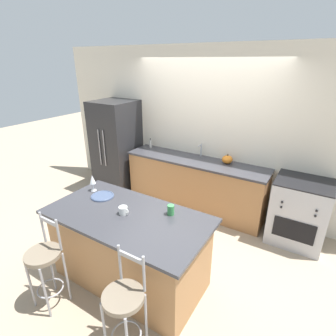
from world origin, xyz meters
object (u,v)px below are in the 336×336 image
pumpkin_decoration (227,159)px  soap_bottle (151,144)px  refrigerator (117,147)px  tumbler_cup (171,210)px  coffee_mug (123,210)px  oven_range (298,211)px  wine_glass (92,180)px  dinner_plate (102,196)px  bar_stool_far (125,305)px  bar_stool_near (46,262)px

pumpkin_decoration → soap_bottle: (-1.53, 0.03, 0.01)m
refrigerator → pumpkin_decoration: bearing=5.8°
refrigerator → tumbler_cup: refrigerator is taller
coffee_mug → soap_bottle: bearing=117.8°
tumbler_cup → soap_bottle: size_ratio=0.64×
pumpkin_decoration → tumbler_cup: bearing=-90.1°
oven_range → wine_glass: bearing=-144.6°
dinner_plate → wine_glass: wine_glass is taller
bar_stool_far → dinner_plate: bearing=141.1°
tumbler_cup → wine_glass: bearing=-178.1°
oven_range → tumbler_cup: 2.03m
bar_stool_near → dinner_plate: 0.94m
refrigerator → wine_glass: refrigerator is taller
refrigerator → wine_glass: (1.02, -1.58, 0.17)m
pumpkin_decoration → bar_stool_near: bearing=-108.7°
oven_range → bar_stool_near: bar_stool_near is taller
bar_stool_far → dinner_plate: 1.37m
coffee_mug → refrigerator: bearing=133.5°
tumbler_cup → soap_bottle: soap_bottle is taller
refrigerator → coffee_mug: 2.48m
dinner_plate → pumpkin_decoration: (0.92, 1.86, 0.07)m
bar_stool_far → tumbler_cup: bar_stool_far is taller
wine_glass → pumpkin_decoration: (1.14, 1.80, -0.08)m
bar_stool_far → coffee_mug: 0.95m
bar_stool_far → soap_bottle: (-1.63, 2.71, 0.44)m
oven_range → dinner_plate: size_ratio=3.39×
refrigerator → dinner_plate: size_ratio=6.33×
dinner_plate → pumpkin_decoration: pumpkin_decoration is taller
bar_stool_near → dinner_plate: bar_stool_near is taller
oven_range → coffee_mug: 2.50m
bar_stool_near → tumbler_cup: bar_stool_near is taller
refrigerator → oven_range: (3.31, 0.05, -0.41)m
dinner_plate → coffee_mug: coffee_mug is taller
refrigerator → dinner_plate: bearing=-53.0°
dinner_plate → soap_bottle: bearing=107.7°
oven_range → pumpkin_decoration: pumpkin_decoration is taller
wine_glass → tumbler_cup: size_ratio=1.91×
oven_range → coffee_mug: coffee_mug is taller
coffee_mug → pumpkin_decoration: 2.07m
refrigerator → bar_stool_far: (2.26, -2.47, -0.34)m
wine_glass → bar_stool_near: bearing=-76.6°
bar_stool_far → dinner_plate: (-1.03, 0.83, 0.36)m
pumpkin_decoration → soap_bottle: 1.53m
bar_stool_near → bar_stool_far: bearing=1.8°
bar_stool_near → oven_range: bearing=50.9°
coffee_mug → oven_range: bearing=49.1°
bar_stool_near → wine_glass: (-0.22, 0.92, 0.51)m
dinner_plate → tumbler_cup: tumbler_cup is taller
coffee_mug → soap_bottle: (-1.08, 2.05, 0.04)m
refrigerator → dinner_plate: 2.05m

